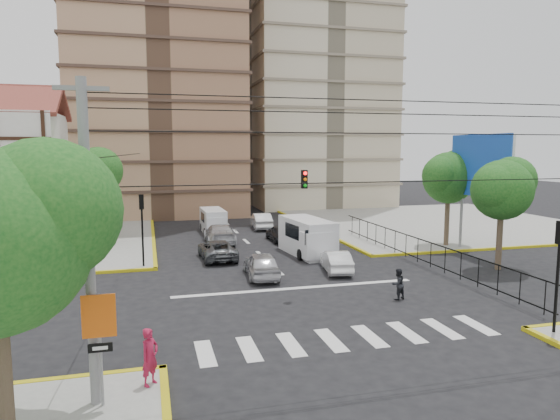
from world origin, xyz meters
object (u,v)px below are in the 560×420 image
object	(u,v)px
traffic_light_se	(559,258)
car_silver_front_left	(262,264)
van_right_lane	(308,238)
district_sign	(99,326)
car_white_front_right	(336,261)
pedestrian_sw_corner	(150,357)
van_left_lane	(213,222)
traffic_light_nw	(142,218)
pedestrian_crosswalk	(398,284)

from	to	relation	value
traffic_light_se	car_silver_front_left	world-z (taller)	traffic_light_se
traffic_light_se	van_right_lane	xyz separation A→B (m)	(-4.65, 16.67, -1.91)
district_sign	car_white_front_right	size ratio (longest dim) A/B	0.82
pedestrian_sw_corner	van_right_lane	bearing A→B (deg)	10.70
car_silver_front_left	district_sign	bearing A→B (deg)	64.25
van_left_lane	traffic_light_nw	bearing A→B (deg)	-117.59
pedestrian_crosswalk	van_right_lane	bearing A→B (deg)	-102.74
traffic_light_se	district_sign	distance (m)	16.68
pedestrian_crosswalk	pedestrian_sw_corner	bearing A→B (deg)	10.32
district_sign	car_white_front_right	distance (m)	18.05
van_right_lane	pedestrian_sw_corner	size ratio (longest dim) A/B	3.23
traffic_light_se	district_sign	bearing A→B (deg)	-175.05
traffic_light_nw	car_white_front_right	size ratio (longest dim) A/B	1.13
traffic_light_se	car_white_front_right	size ratio (longest dim) A/B	1.13
traffic_light_nw	pedestrian_sw_corner	distance (m)	16.20
traffic_light_se	district_sign	world-z (taller)	traffic_light_se
car_white_front_right	pedestrian_sw_corner	distance (m)	16.37
van_left_lane	pedestrian_crosswalk	world-z (taller)	van_left_lane
traffic_light_nw	car_silver_front_left	world-z (taller)	traffic_light_nw
district_sign	van_right_lane	size ratio (longest dim) A/B	0.56
traffic_light_se	van_right_lane	bearing A→B (deg)	105.59
traffic_light_nw	car_silver_front_left	distance (m)	7.96
van_left_lane	car_silver_front_left	distance (m)	15.87
van_right_lane	pedestrian_crosswalk	size ratio (longest dim) A/B	3.72
car_white_front_right	traffic_light_nw	bearing A→B (deg)	-8.77
traffic_light_se	van_right_lane	world-z (taller)	traffic_light_se
district_sign	pedestrian_sw_corner	bearing A→B (deg)	36.92
district_sign	van_left_lane	bearing A→B (deg)	76.75
van_left_lane	car_white_front_right	world-z (taller)	van_left_lane
traffic_light_se	van_left_lane	world-z (taller)	traffic_light_se
van_left_lane	pedestrian_sw_corner	size ratio (longest dim) A/B	2.58
car_white_front_right	pedestrian_crosswalk	world-z (taller)	pedestrian_crosswalk
traffic_light_se	traffic_light_nw	bearing A→B (deg)	135.00
pedestrian_sw_corner	traffic_light_nw	bearing A→B (deg)	43.63
car_white_front_right	pedestrian_sw_corner	size ratio (longest dim) A/B	2.21
traffic_light_nw	van_right_lane	distance (m)	11.17
district_sign	pedestrian_sw_corner	size ratio (longest dim) A/B	1.81
traffic_light_nw	pedestrian_crosswalk	world-z (taller)	traffic_light_nw
pedestrian_crosswalk	district_sign	bearing A→B (deg)	11.24
district_sign	pedestrian_sw_corner	world-z (taller)	district_sign
van_right_lane	car_white_front_right	size ratio (longest dim) A/B	1.46
traffic_light_se	car_silver_front_left	bearing A→B (deg)	127.77
pedestrian_sw_corner	pedestrian_crosswalk	bearing A→B (deg)	-18.99
car_silver_front_left	pedestrian_sw_corner	bearing A→B (deg)	66.94
traffic_light_nw	car_silver_front_left	size ratio (longest dim) A/B	1.02
traffic_light_nw	car_silver_front_left	xyz separation A→B (m)	(6.53, -3.89, -2.38)
car_silver_front_left	traffic_light_se	bearing A→B (deg)	131.81
traffic_light_nw	car_white_front_right	xyz separation A→B (m)	(11.10, -3.77, -2.47)
traffic_light_nw	pedestrian_crosswalk	xyz separation A→B (m)	(11.97, -9.74, -2.34)
car_white_front_right	district_sign	bearing A→B (deg)	57.63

